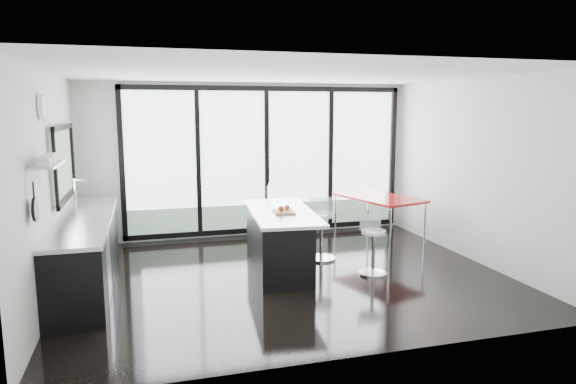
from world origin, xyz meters
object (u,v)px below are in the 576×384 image
object	(u,v)px
bar_stool_near	(373,252)
bar_stool_far	(321,236)
island	(278,239)
red_table	(378,220)

from	to	relation	value
bar_stool_near	bar_stool_far	bearing A→B (deg)	120.98
island	bar_stool_far	size ratio (longest dim) A/B	2.95
red_table	bar_stool_near	bearing A→B (deg)	-117.87
island	bar_stool_near	world-z (taller)	island
island	bar_stool_near	distance (m)	1.40
bar_stool_near	island	bearing A→B (deg)	155.22
bar_stool_far	red_table	bearing A→B (deg)	44.22
bar_stool_far	red_table	distance (m)	1.46
bar_stool_far	red_table	xyz separation A→B (m)	(1.29, 0.67, 0.04)
island	red_table	distance (m)	2.25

